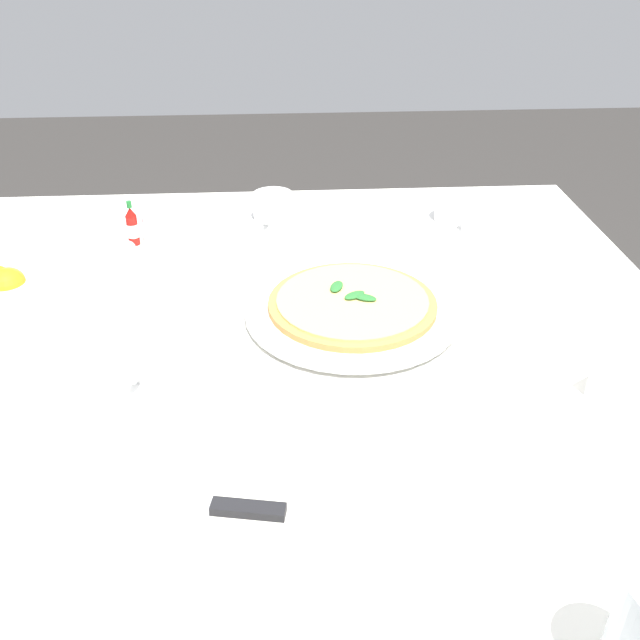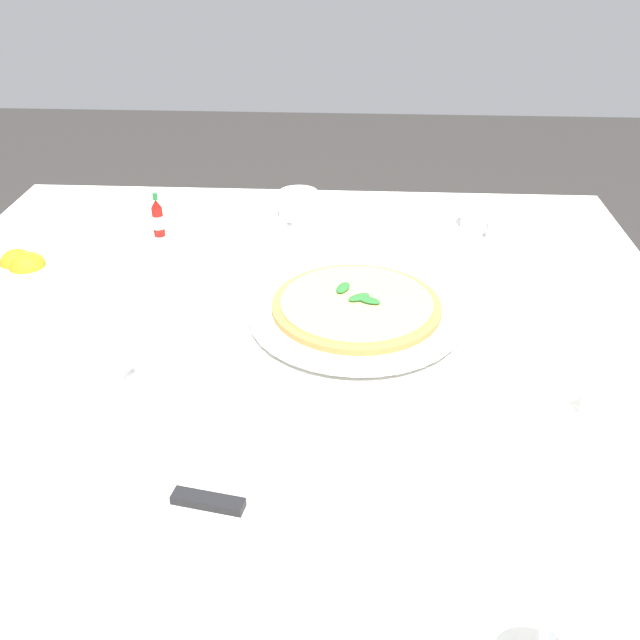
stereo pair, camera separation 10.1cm
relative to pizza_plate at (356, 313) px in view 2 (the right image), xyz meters
The scene contains 14 objects.
dining_table 0.19m from the pizza_plate, 36.50° to the left, with size 1.21×1.21×0.74m.
pizza_plate is the anchor object (origin of this frame).
pizza 0.01m from the pizza_plate, 91.01° to the right, with size 0.25×0.25×0.02m.
coffee_cup_near_right 0.41m from the pizza_plate, 124.45° to the right, with size 0.13×0.13×0.06m.
coffee_cup_back_corner 0.31m from the pizza_plate, 23.56° to the left, with size 0.13×0.13×0.06m.
coffee_cup_right_edge 0.38m from the pizza_plate, 72.42° to the right, with size 0.13×0.13×0.06m.
water_glass_near_left 0.35m from the pizza_plate, ahead, with size 0.07×0.07×0.12m.
napkin_folded 0.44m from the pizza_plate, 64.06° to the left, with size 0.24×0.17×0.02m.
dinner_knife 0.44m from the pizza_plate, 63.71° to the left, with size 0.20×0.05×0.01m.
citrus_bowl 0.53m from the pizza_plate, ahead, with size 0.15×0.15×0.07m.
hot_sauce_bottle 0.46m from the pizza_plate, 37.21° to the right, with size 0.02×0.02×0.08m.
salt_shaker 0.48m from the pizza_plate, 34.24° to the right, with size 0.03×0.03×0.06m.
pepper_shaker 0.45m from the pizza_plate, 40.41° to the right, with size 0.03×0.03×0.06m.
menu_card 0.37m from the pizza_plate, 149.00° to the left, with size 0.08×0.05×0.06m.
Camera 2 is at (-0.10, 0.82, 1.29)m, focal length 39.43 mm.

